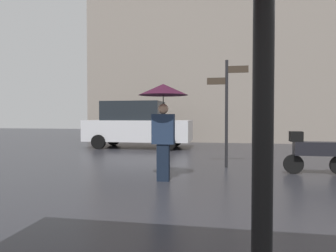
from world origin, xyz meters
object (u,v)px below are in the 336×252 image
(street_signpost, at_px, (227,102))
(pedestrian_with_umbrella, at_px, (163,104))
(parked_car_left, at_px, (137,125))
(parked_scooter, at_px, (315,151))

(street_signpost, bearing_deg, pedestrian_with_umbrella, -122.52)
(parked_car_left, height_order, street_signpost, street_signpost)
(parked_car_left, bearing_deg, pedestrian_with_umbrella, 102.77)
(parked_car_left, xyz_separation_m, street_signpost, (3.84, -4.73, 0.73))
(parked_scooter, height_order, parked_car_left, parked_car_left)
(pedestrian_with_umbrella, height_order, parked_scooter, pedestrian_with_umbrella)
(pedestrian_with_umbrella, height_order, street_signpost, street_signpost)
(pedestrian_with_umbrella, bearing_deg, parked_scooter, -114.11)
(parked_scooter, distance_m, street_signpost, 2.45)
(pedestrian_with_umbrella, relative_size, parked_scooter, 1.37)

